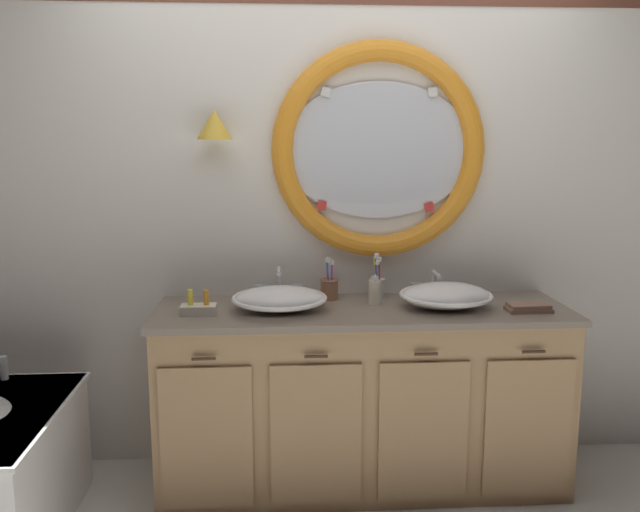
# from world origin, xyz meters

# --- Properties ---
(ground_plane) EXTENTS (14.00, 14.00, 0.00)m
(ground_plane) POSITION_xyz_m (0.00, 0.00, 0.00)
(ground_plane) COLOR silver
(back_wall_assembly) EXTENTS (6.40, 0.26, 2.60)m
(back_wall_assembly) POSITION_xyz_m (0.02, 0.58, 1.33)
(back_wall_assembly) COLOR silver
(back_wall_assembly) RESTS_ON ground_plane
(vanity_counter) EXTENTS (1.93, 0.62, 0.87)m
(vanity_counter) POSITION_xyz_m (0.11, 0.26, 0.44)
(vanity_counter) COLOR tan
(vanity_counter) RESTS_ON ground_plane
(sink_basin_left) EXTENTS (0.44, 0.44, 0.11)m
(sink_basin_left) POSITION_xyz_m (-0.27, 0.23, 0.92)
(sink_basin_left) COLOR white
(sink_basin_left) RESTS_ON vanity_counter
(sink_basin_right) EXTENTS (0.43, 0.43, 0.12)m
(sink_basin_right) POSITION_xyz_m (0.50, 0.23, 0.93)
(sink_basin_right) COLOR white
(sink_basin_right) RESTS_ON vanity_counter
(faucet_set_left) EXTENTS (0.24, 0.15, 0.16)m
(faucet_set_left) POSITION_xyz_m (-0.27, 0.46, 0.93)
(faucet_set_left) COLOR silver
(faucet_set_left) RESTS_ON vanity_counter
(faucet_set_right) EXTENTS (0.24, 0.14, 0.13)m
(faucet_set_right) POSITION_xyz_m (0.50, 0.47, 0.92)
(faucet_set_right) COLOR silver
(faucet_set_right) RESTS_ON vanity_counter
(toothbrush_holder_left) EXTENTS (0.10, 0.10, 0.21)m
(toothbrush_holder_left) POSITION_xyz_m (-0.03, 0.44, 0.92)
(toothbrush_holder_left) COLOR #996647
(toothbrush_holder_left) RESTS_ON vanity_counter
(toothbrush_holder_right) EXTENTS (0.08, 0.08, 0.22)m
(toothbrush_holder_right) POSITION_xyz_m (0.21, 0.45, 0.93)
(toothbrush_holder_right) COLOR silver
(toothbrush_holder_right) RESTS_ON vanity_counter
(soap_dispenser) EXTENTS (0.06, 0.07, 0.15)m
(soap_dispenser) POSITION_xyz_m (0.18, 0.32, 0.93)
(soap_dispenser) COLOR #EFE5C6
(soap_dispenser) RESTS_ON vanity_counter
(folded_hand_towel) EXTENTS (0.20, 0.10, 0.04)m
(folded_hand_towel) POSITION_xyz_m (0.86, 0.14, 0.88)
(folded_hand_towel) COLOR #936B56
(folded_hand_towel) RESTS_ON vanity_counter
(toiletry_basket) EXTENTS (0.16, 0.09, 0.11)m
(toiletry_basket) POSITION_xyz_m (-0.64, 0.19, 0.90)
(toiletry_basket) COLOR beige
(toiletry_basket) RESTS_ON vanity_counter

